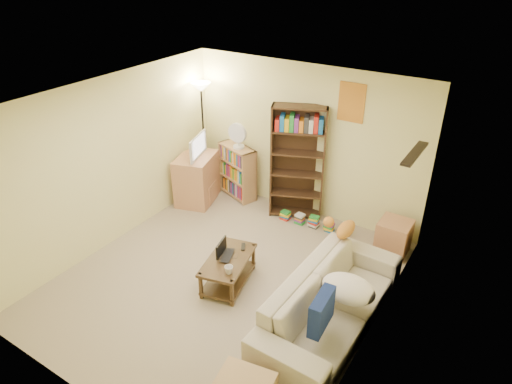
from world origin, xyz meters
TOP-DOWN VIEW (x-y plane):
  - room at (0.00, 0.01)m, footprint 4.50×4.54m
  - sofa at (1.55, -0.01)m, footprint 2.41×1.06m
  - navy_pillow at (1.65, -0.52)m, footprint 0.17×0.46m
  - cream_blanket at (1.72, 0.04)m, footprint 0.63×0.45m
  - tabby_cat at (1.27, 0.90)m, footprint 0.54×0.20m
  - coffee_table at (0.08, -0.04)m, footprint 0.70×1.00m
  - laptop at (0.10, 0.01)m, footprint 0.47×0.43m
  - laptop_screen at (-0.03, -0.02)m, footprint 0.08×0.30m
  - mug at (0.27, -0.27)m, footprint 0.12×0.12m
  - tv_remote at (0.11, 0.28)m, footprint 0.13×0.17m
  - tv_stand at (-1.70, 1.52)m, footprint 0.78×0.93m
  - television at (-1.70, 1.52)m, footprint 0.72×0.46m
  - tall_bookshelf at (-0.00, 2.03)m, footprint 0.90×0.59m
  - short_bookshelf at (-1.19, 2.05)m, footprint 0.81×0.54m
  - desk_fan at (-1.14, 2.00)m, footprint 0.34×0.19m
  - floor_lamp at (-1.80, 1.91)m, footprint 0.34×0.34m
  - side_table at (1.72, 1.86)m, footprint 0.45×0.45m
  - book_stacks at (0.47, 1.83)m, footprint 1.18×0.20m

SIDE VIEW (x-z plane):
  - book_stacks at x=0.47m, z-range -0.01..0.19m
  - side_table at x=1.72m, z-range 0.00..0.51m
  - coffee_table at x=0.08m, z-range 0.06..0.46m
  - sofa at x=1.55m, z-range 0.00..0.69m
  - tv_remote at x=0.11m, z-range 0.40..0.42m
  - laptop at x=0.10m, z-range 0.40..0.43m
  - tv_stand at x=-1.70m, z-range 0.00..0.85m
  - mug at x=0.27m, z-range 0.40..0.51m
  - short_bookshelf at x=-1.19m, z-range 0.00..0.96m
  - laptop_screen at x=-0.03m, z-range 0.42..0.63m
  - cream_blanket at x=1.72m, z-range 0.45..0.73m
  - navy_pillow at x=1.65m, z-range 0.45..0.86m
  - tabby_cat at x=1.27m, z-range 0.69..0.87m
  - tall_bookshelf at x=0.00m, z-range 0.05..1.96m
  - television at x=-1.70m, z-range 0.85..1.24m
  - desk_fan at x=-1.14m, z-range 0.97..1.42m
  - floor_lamp at x=-1.80m, z-range 0.60..2.63m
  - room at x=0.00m, z-range 0.36..2.88m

